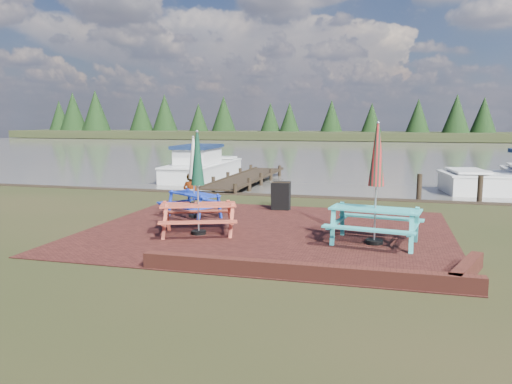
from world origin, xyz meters
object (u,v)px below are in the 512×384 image
at_px(jetty, 246,178).
at_px(picnic_table_teal, 375,203).
at_px(picnic_table_blue, 194,190).
at_px(picnic_table_red, 198,199).
at_px(chalkboard, 281,196).
at_px(person, 190,173).
at_px(boat_jetty, 202,168).

bearing_deg(jetty, picnic_table_teal, -60.64).
height_order(picnic_table_teal, picnic_table_blue, picnic_table_teal).
bearing_deg(jetty, picnic_table_red, -79.91).
xyz_separation_m(picnic_table_red, chalkboard, (1.26, 3.75, -0.42)).
distance_m(picnic_table_red, person, 6.65).
xyz_separation_m(jetty, person, (-0.74, -4.98, 0.71)).
bearing_deg(boat_jetty, jetty, -32.66).
relative_size(picnic_table_teal, person, 1.65).
bearing_deg(person, boat_jetty, -69.51).
relative_size(picnic_table_teal, jetty, 0.30).
height_order(boat_jetty, person, person).
bearing_deg(picnic_table_red, chalkboard, 51.09).
bearing_deg(picnic_table_blue, picnic_table_red, -33.10).
relative_size(picnic_table_red, chalkboard, 2.81).
bearing_deg(boat_jetty, person, -73.78).
xyz_separation_m(picnic_table_red, picnic_table_blue, (-0.92, 2.02, -0.07)).
height_order(picnic_table_red, person, picnic_table_red).
distance_m(picnic_table_red, boat_jetty, 13.68).
bearing_deg(picnic_table_red, jetty, 79.73).
xyz_separation_m(picnic_table_blue, chalkboard, (2.18, 1.73, -0.35)).
bearing_deg(picnic_table_blue, jetty, 128.97).
relative_size(jetty, boat_jetty, 1.36).
distance_m(picnic_table_blue, boat_jetty, 11.46).
bearing_deg(picnic_table_teal, picnic_table_blue, 169.03).
distance_m(picnic_table_blue, jetty, 9.12).
xyz_separation_m(chalkboard, person, (-3.96, 2.33, 0.36)).
xyz_separation_m(picnic_table_red, jetty, (-1.97, 11.06, -0.77)).
bearing_deg(chalkboard, boat_jetty, 115.22).
distance_m(picnic_table_teal, picnic_table_blue, 5.46).
distance_m(picnic_table_teal, jetty, 12.58).
height_order(picnic_table_blue, jetty, picnic_table_blue).
distance_m(chalkboard, boat_jetty, 10.89).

